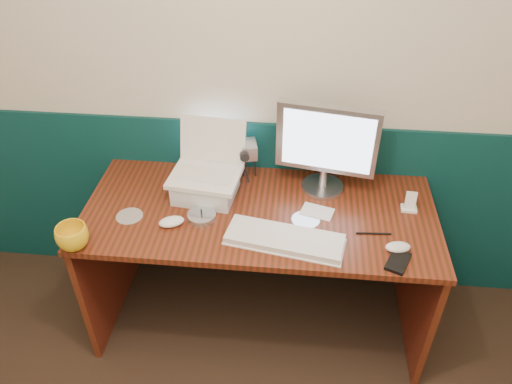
# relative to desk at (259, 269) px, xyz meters

# --- Properties ---
(back_wall) EXTENTS (3.50, 0.04, 2.50)m
(back_wall) POSITION_rel_desk_xyz_m (-0.10, 0.37, 0.88)
(back_wall) COLOR beige
(back_wall) RESTS_ON ground
(wainscot) EXTENTS (3.48, 0.02, 1.00)m
(wainscot) POSITION_rel_desk_xyz_m (-0.10, 0.36, 0.12)
(wainscot) COLOR #072E30
(wainscot) RESTS_ON ground
(desk) EXTENTS (1.60, 0.70, 0.75)m
(desk) POSITION_rel_desk_xyz_m (0.00, 0.00, 0.00)
(desk) COLOR #391E0A
(desk) RESTS_ON ground
(laptop_riser) EXTENTS (0.30, 0.26, 0.09)m
(laptop_riser) POSITION_rel_desk_xyz_m (-0.26, 0.09, 0.42)
(laptop_riser) COLOR silver
(laptop_riser) RESTS_ON desk
(laptop) EXTENTS (0.34, 0.28, 0.26)m
(laptop) POSITION_rel_desk_xyz_m (-0.26, 0.09, 0.60)
(laptop) COLOR white
(laptop) RESTS_ON laptop_riser
(monitor) EXTENTS (0.47, 0.21, 0.46)m
(monitor) POSITION_rel_desk_xyz_m (0.28, 0.20, 0.60)
(monitor) COLOR #B0B0B5
(monitor) RESTS_ON desk
(keyboard) EXTENTS (0.51, 0.25, 0.03)m
(keyboard) POSITION_rel_desk_xyz_m (0.12, -0.20, 0.39)
(keyboard) COLOR white
(keyboard) RESTS_ON desk
(mouse_right) EXTENTS (0.11, 0.08, 0.03)m
(mouse_right) POSITION_rel_desk_xyz_m (0.59, -0.20, 0.39)
(mouse_right) COLOR silver
(mouse_right) RESTS_ON desk
(mouse_left) EXTENTS (0.13, 0.10, 0.04)m
(mouse_left) POSITION_rel_desk_xyz_m (-0.37, -0.14, 0.39)
(mouse_left) COLOR white
(mouse_left) RESTS_ON desk
(mug) EXTENTS (0.18, 0.18, 0.11)m
(mug) POSITION_rel_desk_xyz_m (-0.74, -0.31, 0.43)
(mug) COLOR yellow
(mug) RESTS_ON desk
(camcorder) EXTENTS (0.11, 0.14, 0.19)m
(camcorder) POSITION_rel_desk_xyz_m (-0.07, 0.25, 0.47)
(camcorder) COLOR #AEAEB3
(camcorder) RESTS_ON desk
(cd_spindle) EXTENTS (0.13, 0.13, 0.03)m
(cd_spindle) POSITION_rel_desk_xyz_m (-0.25, -0.08, 0.39)
(cd_spindle) COLOR #ACB4BC
(cd_spindle) RESTS_ON desk
(cd_loose_a) EXTENTS (0.12, 0.12, 0.00)m
(cd_loose_a) POSITION_rel_desk_xyz_m (-0.58, -0.10, 0.38)
(cd_loose_a) COLOR silver
(cd_loose_a) RESTS_ON desk
(cd_loose_b) EXTENTS (0.13, 0.13, 0.00)m
(cd_loose_b) POSITION_rel_desk_xyz_m (0.21, -0.04, 0.38)
(cd_loose_b) COLOR #B2B7C3
(cd_loose_b) RESTS_ON desk
(pen) EXTENTS (0.15, 0.02, 0.01)m
(pen) POSITION_rel_desk_xyz_m (0.50, -0.11, 0.38)
(pen) COLOR black
(pen) RESTS_ON desk
(papers) EXTENTS (0.16, 0.13, 0.00)m
(papers) POSITION_rel_desk_xyz_m (0.26, 0.02, 0.38)
(papers) COLOR silver
(papers) RESTS_ON desk
(dock) EXTENTS (0.07, 0.06, 0.01)m
(dock) POSITION_rel_desk_xyz_m (0.67, 0.08, 0.38)
(dock) COLOR white
(dock) RESTS_ON desk
(music_player) EXTENTS (0.05, 0.03, 0.08)m
(music_player) POSITION_rel_desk_xyz_m (0.67, 0.08, 0.43)
(music_player) COLOR white
(music_player) RESTS_ON dock
(pda) EXTENTS (0.12, 0.15, 0.02)m
(pda) POSITION_rel_desk_xyz_m (0.58, -0.27, 0.38)
(pda) COLOR black
(pda) RESTS_ON desk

